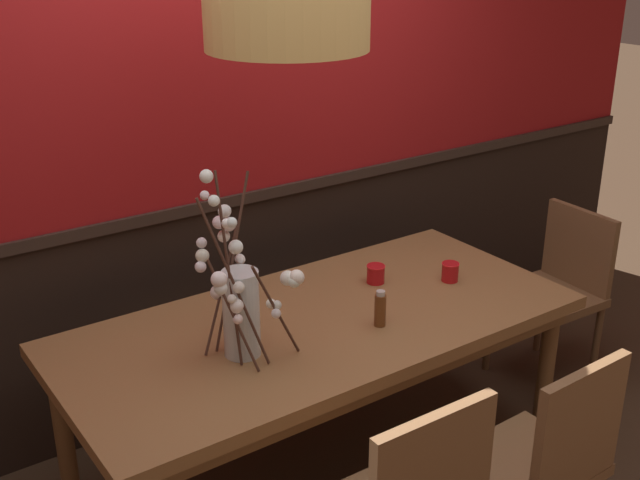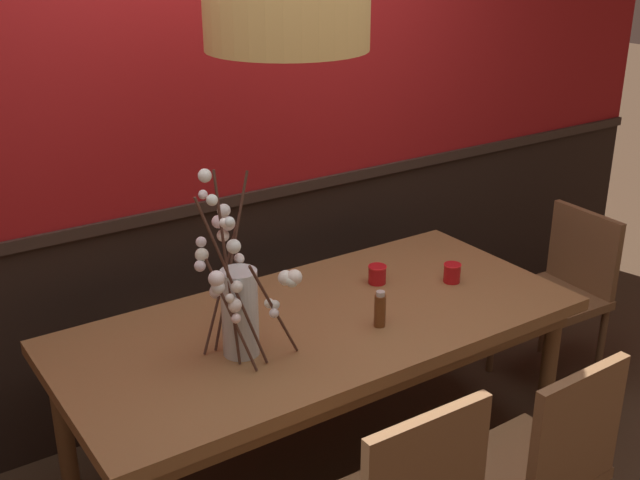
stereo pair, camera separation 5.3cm
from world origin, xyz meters
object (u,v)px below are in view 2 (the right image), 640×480
(chair_far_side_right, at_px, (275,276))
(candle_holder_nearer_center, at_px, (452,273))
(chair_far_side_left, at_px, (159,305))
(condiment_bottle, at_px, (380,310))
(pendant_lamp, at_px, (287,5))
(candle_holder_nearer_edge, at_px, (377,274))
(chair_head_east_end, at_px, (562,287))
(dining_table, at_px, (320,337))
(chair_near_side_right, at_px, (544,461))
(vase_with_blossoms, at_px, (239,302))

(chair_far_side_right, bearing_deg, candle_holder_nearer_center, -69.64)
(chair_far_side_left, bearing_deg, condiment_bottle, -65.67)
(condiment_bottle, distance_m, pendant_lamp, 1.17)
(candle_holder_nearer_edge, xyz_separation_m, condiment_bottle, (-0.23, -0.31, 0.03))
(chair_head_east_end, relative_size, chair_far_side_left, 0.93)
(chair_far_side_left, xyz_separation_m, pendant_lamp, (0.21, -0.83, 1.40))
(dining_table, height_order, candle_holder_nearer_edge, candle_holder_nearer_edge)
(candle_holder_nearer_edge, bearing_deg, chair_near_side_right, -95.43)
(chair_near_side_right, bearing_deg, chair_head_east_end, 37.95)
(candle_holder_nearer_edge, distance_m, pendant_lamp, 1.25)
(candle_holder_nearer_center, bearing_deg, chair_near_side_right, -113.09)
(candle_holder_nearer_center, distance_m, pendant_lamp, 1.38)
(dining_table, relative_size, chair_far_side_left, 2.19)
(dining_table, height_order, condiment_bottle, condiment_bottle)
(chair_far_side_right, distance_m, chair_head_east_end, 1.44)
(dining_table, bearing_deg, candle_holder_nearer_edge, 19.58)
(candle_holder_nearer_edge, height_order, condiment_bottle, condiment_bottle)
(chair_far_side_right, distance_m, candle_holder_nearer_center, 1.02)
(dining_table, distance_m, candle_holder_nearer_center, 0.67)
(chair_near_side_right, height_order, candle_holder_nearer_center, chair_near_side_right)
(chair_head_east_end, distance_m, condiment_bottle, 1.34)
(dining_table, relative_size, chair_near_side_right, 2.25)
(chair_near_side_right, height_order, chair_far_side_right, chair_near_side_right)
(dining_table, relative_size, pendant_lamp, 1.73)
(dining_table, xyz_separation_m, condiment_bottle, (0.16, -0.17, 0.15))
(chair_far_side_right, bearing_deg, pendant_lamp, -116.67)
(chair_far_side_left, bearing_deg, pendant_lamp, -75.62)
(chair_far_side_left, relative_size, condiment_bottle, 6.38)
(chair_near_side_right, bearing_deg, dining_table, 107.67)
(chair_head_east_end, bearing_deg, vase_with_blossoms, -178.13)
(chair_head_east_end, height_order, condiment_bottle, condiment_bottle)
(chair_far_side_left, distance_m, pendant_lamp, 1.64)
(pendant_lamp, bearing_deg, chair_near_side_right, -67.64)
(chair_head_east_end, xyz_separation_m, pendant_lamp, (-1.55, 0.05, 1.43))
(dining_table, xyz_separation_m, chair_near_side_right, (0.29, -0.91, -0.14))
(chair_far_side_left, height_order, candle_holder_nearer_edge, chair_far_side_left)
(dining_table, bearing_deg, pendant_lamp, 155.88)
(condiment_bottle, relative_size, pendant_lamp, 0.12)
(chair_far_side_right, distance_m, chair_far_side_left, 0.64)
(chair_head_east_end, bearing_deg, condiment_bottle, -172.53)
(dining_table, distance_m, chair_head_east_end, 1.45)
(chair_far_side_left, height_order, candle_holder_nearer_center, chair_far_side_left)
(chair_near_side_right, xyz_separation_m, chair_head_east_end, (1.16, 0.90, -0.02))
(dining_table, relative_size, candle_holder_nearer_edge, 25.18)
(vase_with_blossoms, bearing_deg, chair_far_side_left, 85.60)
(dining_table, distance_m, vase_with_blossoms, 0.49)
(vase_with_blossoms, relative_size, candle_holder_nearer_center, 8.42)
(candle_holder_nearer_center, relative_size, candle_holder_nearer_edge, 1.03)
(dining_table, distance_m, pendant_lamp, 1.27)
(candle_holder_nearer_edge, height_order, pendant_lamp, pendant_lamp)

